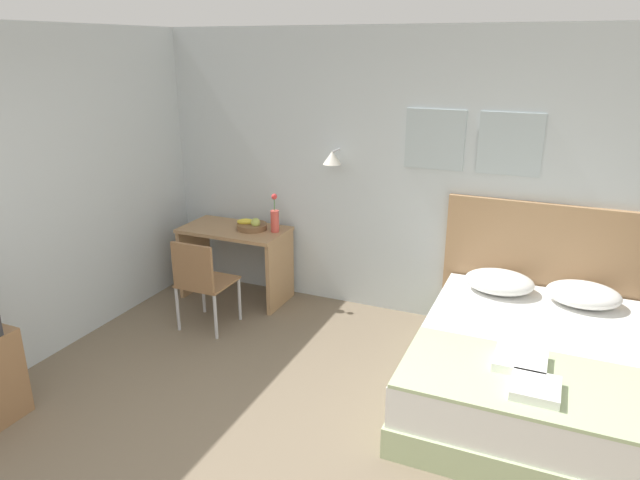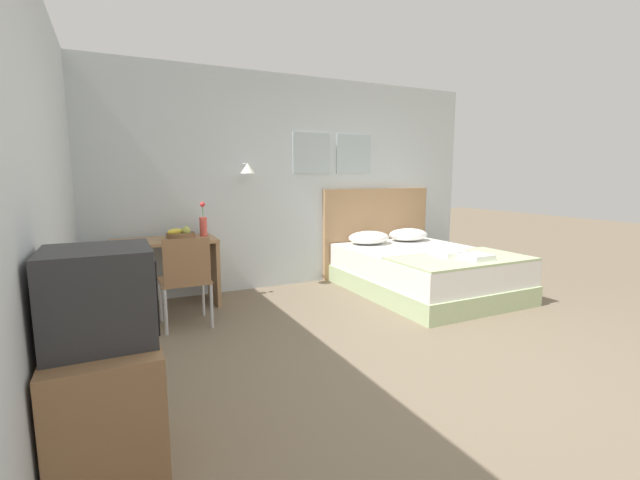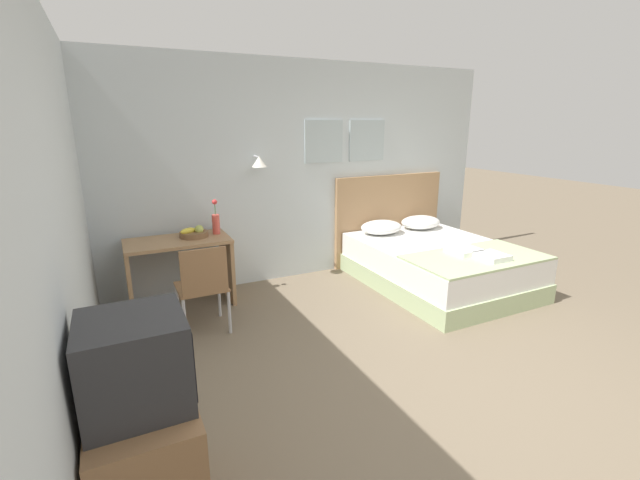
# 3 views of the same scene
# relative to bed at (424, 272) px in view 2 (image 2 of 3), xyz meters

# --- Properties ---
(ground_plane) EXTENTS (24.00, 24.00, 0.00)m
(ground_plane) POSITION_rel_bed_xyz_m (-1.36, -1.80, -0.25)
(ground_plane) COLOR #756651
(wall_back) EXTENTS (5.50, 0.31, 2.65)m
(wall_back) POSITION_rel_bed_xyz_m (-1.36, 1.11, 1.08)
(wall_back) COLOR silver
(wall_back) RESTS_ON ground_plane
(wall_left) EXTENTS (0.06, 5.88, 2.65)m
(wall_left) POSITION_rel_bed_xyz_m (-3.75, -1.86, 1.07)
(wall_left) COLOR silver
(wall_left) RESTS_ON ground_plane
(bed) EXTENTS (1.57, 2.04, 0.51)m
(bed) POSITION_rel_bed_xyz_m (0.00, 0.00, 0.00)
(bed) COLOR #B2C693
(bed) RESTS_ON ground_plane
(headboard) EXTENTS (1.69, 0.06, 1.23)m
(headboard) POSITION_rel_bed_xyz_m (0.00, 1.05, 0.36)
(headboard) COLOR #A87F56
(headboard) RESTS_ON ground_plane
(pillow_left) EXTENTS (0.57, 0.44, 0.17)m
(pillow_left) POSITION_rel_bed_xyz_m (-0.32, 0.75, 0.34)
(pillow_left) COLOR white
(pillow_left) RESTS_ON bed
(pillow_right) EXTENTS (0.57, 0.44, 0.17)m
(pillow_right) POSITION_rel_bed_xyz_m (0.32, 0.75, 0.34)
(pillow_right) COLOR white
(pillow_right) RESTS_ON bed
(throw_blanket) EXTENTS (1.52, 0.82, 0.02)m
(throw_blanket) POSITION_rel_bed_xyz_m (0.00, -0.59, 0.27)
(throw_blanket) COLOR #B2C693
(throw_blanket) RESTS_ON bed
(folded_towel_near_foot) EXTENTS (0.32, 0.31, 0.06)m
(folded_towel_near_foot) POSITION_rel_bed_xyz_m (-0.05, -0.45, 0.31)
(folded_towel_near_foot) COLOR white
(folded_towel_near_foot) RESTS_ON throw_blanket
(folded_towel_mid_bed) EXTENTS (0.28, 0.30, 0.06)m
(folded_towel_mid_bed) POSITION_rel_bed_xyz_m (0.06, -0.74, 0.31)
(folded_towel_mid_bed) COLOR white
(folded_towel_mid_bed) RESTS_ON throw_blanket
(desk) EXTENTS (1.06, 0.57, 0.75)m
(desk) POSITION_rel_bed_xyz_m (-2.90, 0.74, 0.26)
(desk) COLOR #A87F56
(desk) RESTS_ON ground_plane
(desk_chair) EXTENTS (0.45, 0.45, 0.86)m
(desk_chair) POSITION_rel_bed_xyz_m (-2.80, -0.00, 0.25)
(desk_chair) COLOR #8E6642
(desk_chair) RESTS_ON ground_plane
(fruit_bowl) EXTENTS (0.30, 0.30, 0.13)m
(fruit_bowl) POSITION_rel_bed_xyz_m (-2.72, 0.78, 0.53)
(fruit_bowl) COLOR brown
(fruit_bowl) RESTS_ON desk
(flower_vase) EXTENTS (0.08, 0.08, 0.38)m
(flower_vase) POSITION_rel_bed_xyz_m (-2.47, 0.81, 0.63)
(flower_vase) COLOR #D14C42
(flower_vase) RESTS_ON desk
(tv_stand) EXTENTS (0.48, 0.68, 0.65)m
(tv_stand) POSITION_rel_bed_xyz_m (-3.46, -1.85, 0.07)
(tv_stand) COLOR #8E6642
(tv_stand) RESTS_ON ground_plane
(television) EXTENTS (0.47, 0.45, 0.44)m
(television) POSITION_rel_bed_xyz_m (-3.45, -1.85, 0.62)
(television) COLOR #2D2D30
(television) RESTS_ON tv_stand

